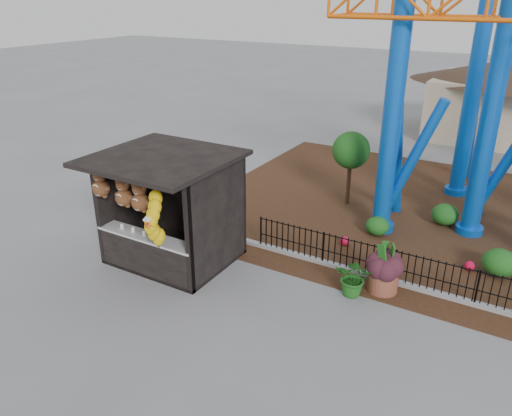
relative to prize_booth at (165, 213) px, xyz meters
The scene contains 9 objects.
ground 3.48m from the prize_booth, 16.43° to the right, with size 120.00×120.00×0.00m, color slate.
mulch_bed 10.10m from the prize_booth, 45.49° to the left, with size 18.00×12.00×0.02m, color #331E11.
curb 7.46m from the prize_booth, 16.83° to the left, with size 18.00×0.18×0.12m, color gray.
prize_booth is the anchor object (origin of this frame).
picket_fence 8.24m from the prize_booth, 15.00° to the left, with size 12.20×0.06×1.00m, color black, non-canonical shape.
terracotta_planter 6.01m from the prize_booth, 16.23° to the left, with size 0.76×0.76×0.62m, color brown.
planter_foliage 5.92m from the prize_booth, 16.23° to the left, with size 0.70×0.70×0.64m, color #34141E.
potted_plant 5.30m from the prize_booth, 12.09° to the left, with size 0.90×0.78×1.00m, color #2E5619.
landscaping 9.24m from the prize_booth, 32.24° to the left, with size 9.11×4.32×0.73m.
Camera 1 is at (5.41, -8.48, 7.04)m, focal length 35.00 mm.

